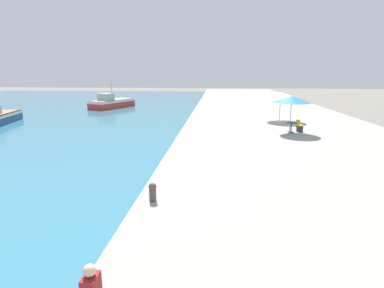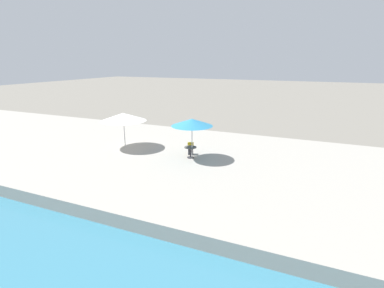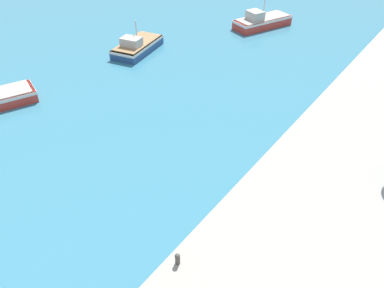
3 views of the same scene
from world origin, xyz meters
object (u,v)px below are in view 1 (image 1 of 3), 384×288
(fishing_boat_far, at_px, (112,103))
(cafe_umbrella_white, at_px, (281,95))
(cafe_umbrella_pink, at_px, (292,99))
(cafe_table, at_px, (291,125))
(cafe_chair_left, at_px, (299,128))
(mooring_bollard, at_px, (153,191))

(fishing_boat_far, bearing_deg, cafe_umbrella_white, -14.08)
(cafe_umbrella_pink, relative_size, cafe_table, 3.32)
(cafe_umbrella_pink, bearing_deg, cafe_chair_left, 29.59)
(cafe_chair_left, xyz_separation_m, mooring_bollard, (-8.17, -12.90, 0.02))
(fishing_boat_far, relative_size, cafe_table, 9.64)
(fishing_boat_far, relative_size, cafe_umbrella_pink, 2.91)
(cafe_chair_left, bearing_deg, mooring_bollard, -55.38)
(fishing_boat_far, height_order, mooring_bollard, fishing_boat_far)
(fishing_boat_far, xyz_separation_m, mooring_bollard, (12.93, -32.53, 0.28))
(cafe_table, bearing_deg, cafe_umbrella_white, 87.81)
(mooring_bollard, bearing_deg, cafe_umbrella_pink, 59.42)
(cafe_umbrella_white, distance_m, mooring_bollard, 19.64)
(fishing_boat_far, height_order, cafe_table, fishing_boat_far)
(cafe_umbrella_white, distance_m, cafe_chair_left, 5.45)
(fishing_boat_far, height_order, cafe_umbrella_pink, fishing_boat_far)
(fishing_boat_far, bearing_deg, mooring_bollard, -47.19)
(cafe_umbrella_white, bearing_deg, cafe_chair_left, -84.80)
(cafe_umbrella_pink, relative_size, mooring_bollard, 4.06)
(cafe_umbrella_white, bearing_deg, fishing_boat_far, 144.78)
(cafe_umbrella_pink, relative_size, cafe_umbrella_white, 0.81)
(cafe_chair_left, bearing_deg, cafe_table, -90.00)
(fishing_boat_far, xyz_separation_m, cafe_umbrella_white, (20.63, -14.56, 2.22))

